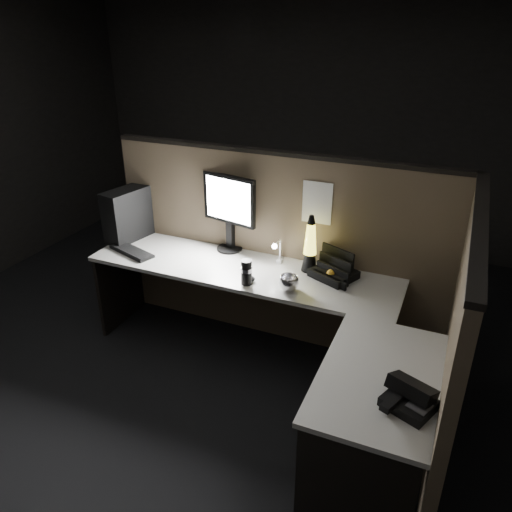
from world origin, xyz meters
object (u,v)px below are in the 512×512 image
at_px(keyboard, 132,252).
at_px(lava_lamp, 310,248).
at_px(pc_tower, 128,214).
at_px(desk_phone, 409,397).
at_px(monitor, 229,206).

distance_m(keyboard, lava_lamp, 1.39).
height_order(pc_tower, desk_phone, pc_tower).
bearing_deg(keyboard, desk_phone, -3.28).
height_order(pc_tower, monitor, monitor).
height_order(keyboard, desk_phone, desk_phone).
xyz_separation_m(pc_tower, lava_lamp, (1.53, 0.03, -0.03)).
bearing_deg(keyboard, pc_tower, 146.45).
bearing_deg(keyboard, lava_lamp, 29.33).
xyz_separation_m(monitor, lava_lamp, (0.68, -0.11, -0.18)).
bearing_deg(lava_lamp, monitor, 171.13).
height_order(monitor, desk_phone, monitor).
relative_size(keyboard, desk_phone, 1.46).
relative_size(pc_tower, desk_phone, 1.50).
relative_size(lava_lamp, desk_phone, 1.53).
bearing_deg(lava_lamp, pc_tower, -178.84).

